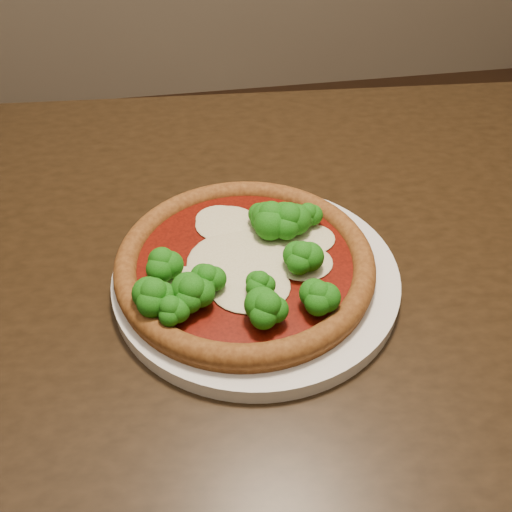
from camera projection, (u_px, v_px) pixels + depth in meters
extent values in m
cube|color=black|center=(296.00, 261.00, 0.69)|extent=(1.38, 0.90, 0.04)
cylinder|color=silver|center=(256.00, 277.00, 0.63)|extent=(0.31, 0.31, 0.02)
cylinder|color=brown|center=(245.00, 266.00, 0.62)|extent=(0.28, 0.28, 0.01)
torus|color=brown|center=(245.00, 261.00, 0.62)|extent=(0.28, 0.28, 0.03)
cylinder|color=#5F0C04|center=(245.00, 261.00, 0.62)|extent=(0.23, 0.23, 0.00)
ellipsoid|color=beige|center=(241.00, 261.00, 0.61)|extent=(0.12, 0.11, 0.01)
ellipsoid|color=beige|center=(250.00, 287.00, 0.58)|extent=(0.08, 0.08, 0.01)
ellipsoid|color=beige|center=(274.00, 235.00, 0.64)|extent=(0.07, 0.07, 0.01)
ellipsoid|color=beige|center=(227.00, 223.00, 0.66)|extent=(0.07, 0.07, 0.01)
ellipsoid|color=beige|center=(304.00, 262.00, 0.61)|extent=(0.06, 0.06, 0.01)
ellipsoid|color=beige|center=(218.00, 218.00, 0.67)|extent=(0.05, 0.05, 0.00)
ellipsoid|color=beige|center=(309.00, 238.00, 0.64)|extent=(0.06, 0.05, 0.00)
ellipsoid|color=beige|center=(186.00, 283.00, 0.59)|extent=(0.06, 0.05, 0.00)
ellipsoid|color=#218815|center=(171.00, 308.00, 0.54)|extent=(0.04, 0.04, 0.03)
ellipsoid|color=#218815|center=(271.00, 216.00, 0.63)|extent=(0.05, 0.05, 0.04)
ellipsoid|color=#218815|center=(302.00, 255.00, 0.59)|extent=(0.04, 0.04, 0.04)
ellipsoid|color=#218815|center=(289.00, 218.00, 0.63)|extent=(0.05, 0.05, 0.04)
ellipsoid|color=#218815|center=(263.00, 214.00, 0.64)|extent=(0.04, 0.04, 0.03)
ellipsoid|color=#218815|center=(162.00, 261.00, 0.58)|extent=(0.04, 0.04, 0.04)
ellipsoid|color=#218815|center=(192.00, 291.00, 0.55)|extent=(0.05, 0.05, 0.04)
ellipsoid|color=#218815|center=(308.00, 214.00, 0.64)|extent=(0.04, 0.04, 0.03)
ellipsoid|color=#218815|center=(319.00, 295.00, 0.55)|extent=(0.04, 0.04, 0.03)
ellipsoid|color=#218815|center=(267.00, 306.00, 0.53)|extent=(0.05, 0.05, 0.04)
ellipsoid|color=#218815|center=(260.00, 282.00, 0.56)|extent=(0.03, 0.03, 0.03)
ellipsoid|color=#218815|center=(208.00, 277.00, 0.57)|extent=(0.04, 0.04, 0.03)
ellipsoid|color=#218815|center=(154.00, 294.00, 0.54)|extent=(0.05, 0.05, 0.04)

